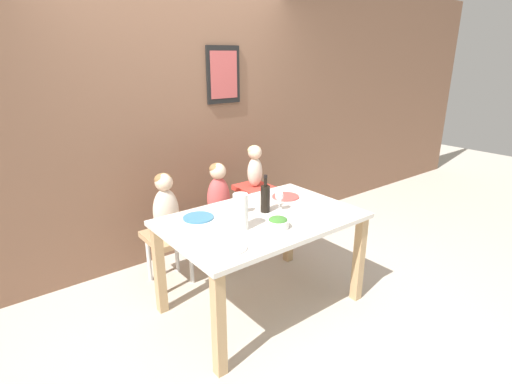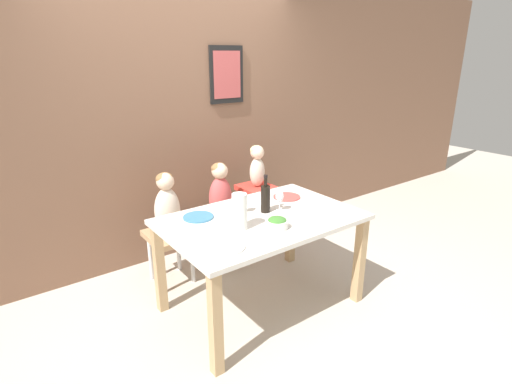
% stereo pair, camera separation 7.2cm
% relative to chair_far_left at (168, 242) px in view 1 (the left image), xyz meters
% --- Properties ---
extents(ground_plane, '(14.00, 14.00, 0.00)m').
position_rel_chair_far_left_xyz_m(ground_plane, '(0.42, -0.76, -0.39)').
color(ground_plane, '#BCB2A3').
extents(wall_back, '(10.00, 0.09, 2.70)m').
position_rel_chair_far_left_xyz_m(wall_back, '(0.42, 0.50, 0.96)').
color(wall_back, brown).
rests_on(wall_back, ground_plane).
extents(dining_table, '(1.46, 0.95, 0.77)m').
position_rel_chair_far_left_xyz_m(dining_table, '(0.42, -0.76, 0.27)').
color(dining_table, silver).
rests_on(dining_table, ground_plane).
extents(chair_far_left, '(0.36, 0.42, 0.46)m').
position_rel_chair_far_left_xyz_m(chair_far_left, '(0.00, 0.00, 0.00)').
color(chair_far_left, silver).
rests_on(chair_far_left, ground_plane).
extents(chair_far_center, '(0.36, 0.42, 0.46)m').
position_rel_chair_far_left_xyz_m(chair_far_center, '(0.53, 0.00, 0.00)').
color(chair_far_center, silver).
rests_on(chair_far_center, ground_plane).
extents(chair_right_highchair, '(0.31, 0.36, 0.70)m').
position_rel_chair_far_left_xyz_m(chair_right_highchair, '(0.95, -0.00, 0.16)').
color(chair_right_highchair, silver).
rests_on(chair_right_highchair, ground_plane).
extents(person_child_left, '(0.22, 0.18, 0.54)m').
position_rel_chair_far_left_xyz_m(person_child_left, '(0.00, 0.00, 0.35)').
color(person_child_left, beige).
rests_on(person_child_left, chair_far_left).
extents(person_child_center, '(0.22, 0.18, 0.54)m').
position_rel_chair_far_left_xyz_m(person_child_center, '(0.53, 0.00, 0.35)').
color(person_child_center, '#C64C4C').
rests_on(person_child_center, chair_far_center).
extents(person_baby_right, '(0.16, 0.14, 0.41)m').
position_rel_chair_far_left_xyz_m(person_baby_right, '(0.95, 0.00, 0.54)').
color(person_baby_right, beige).
rests_on(person_baby_right, chair_right_highchair).
extents(wine_bottle, '(0.07, 0.07, 0.30)m').
position_rel_chair_far_left_xyz_m(wine_bottle, '(0.51, -0.69, 0.49)').
color(wine_bottle, black).
rests_on(wine_bottle, dining_table).
extents(paper_towel_roll, '(0.10, 0.10, 0.26)m').
position_rel_chair_far_left_xyz_m(paper_towel_roll, '(0.17, -0.84, 0.51)').
color(paper_towel_roll, white).
rests_on(paper_towel_roll, dining_table).
extents(wine_glass_near, '(0.07, 0.07, 0.17)m').
position_rel_chair_far_left_xyz_m(wine_glass_near, '(0.61, -0.74, 0.50)').
color(wine_glass_near, white).
rests_on(wine_glass_near, dining_table).
extents(wine_glass_far, '(0.07, 0.07, 0.17)m').
position_rel_chair_far_left_xyz_m(wine_glass_far, '(0.35, -0.61, 0.50)').
color(wine_glass_far, white).
rests_on(wine_glass_far, dining_table).
extents(salad_bowl_large, '(0.16, 0.16, 0.08)m').
position_rel_chair_far_left_xyz_m(salad_bowl_large, '(0.39, -0.99, 0.42)').
color(salad_bowl_large, white).
rests_on(salad_bowl_large, dining_table).
extents(dinner_plate_front_left, '(0.23, 0.23, 0.01)m').
position_rel_chair_far_left_xyz_m(dinner_plate_front_left, '(-0.06, -1.04, 0.38)').
color(dinner_plate_front_left, silver).
rests_on(dinner_plate_front_left, dining_table).
extents(dinner_plate_back_left, '(0.23, 0.23, 0.01)m').
position_rel_chair_far_left_xyz_m(dinner_plate_back_left, '(0.03, -0.49, 0.38)').
color(dinner_plate_back_left, teal).
rests_on(dinner_plate_back_left, dining_table).
extents(dinner_plate_back_right, '(0.23, 0.23, 0.01)m').
position_rel_chair_far_left_xyz_m(dinner_plate_back_right, '(0.85, -0.55, 0.38)').
color(dinner_plate_back_right, '#D14C47').
rests_on(dinner_plate_back_right, dining_table).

